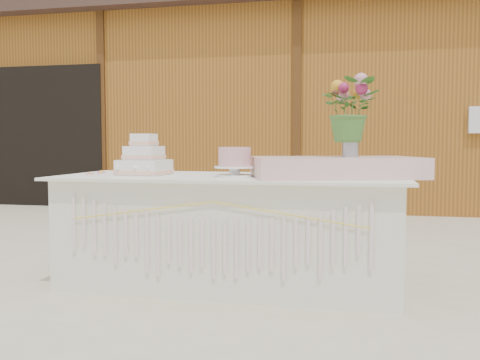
# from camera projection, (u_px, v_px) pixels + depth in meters

# --- Properties ---
(ground) EXTENTS (80.00, 80.00, 0.00)m
(ground) POSITION_uv_depth(u_px,v_px,m) (231.00, 284.00, 3.77)
(ground) COLOR beige
(ground) RESTS_ON ground
(barn) EXTENTS (12.60, 4.60, 3.30)m
(barn) POSITION_uv_depth(u_px,v_px,m) (309.00, 105.00, 9.49)
(barn) COLOR #8F581E
(barn) RESTS_ON ground
(cake_table) EXTENTS (2.40, 1.00, 0.77)m
(cake_table) POSITION_uv_depth(u_px,v_px,m) (231.00, 230.00, 3.74)
(cake_table) COLOR silver
(cake_table) RESTS_ON ground
(wedding_cake) EXTENTS (0.35, 0.35, 0.29)m
(wedding_cake) POSITION_uv_depth(u_px,v_px,m) (144.00, 161.00, 3.82)
(wedding_cake) COLOR white
(wedding_cake) RESTS_ON cake_table
(pink_cake_stand) EXTENTS (0.28, 0.28, 0.20)m
(pink_cake_stand) POSITION_uv_depth(u_px,v_px,m) (235.00, 160.00, 3.60)
(pink_cake_stand) COLOR white
(pink_cake_stand) RESTS_ON cake_table
(satin_runner) EXTENTS (1.21, 0.91, 0.14)m
(satin_runner) POSITION_uv_depth(u_px,v_px,m) (336.00, 167.00, 3.54)
(satin_runner) COLOR beige
(satin_runner) RESTS_ON cake_table
(flower_vase) EXTENTS (0.11, 0.11, 0.15)m
(flower_vase) POSITION_uv_depth(u_px,v_px,m) (350.00, 146.00, 3.53)
(flower_vase) COLOR #A9A9AE
(flower_vase) RESTS_ON satin_runner
(bouquet) EXTENTS (0.39, 0.34, 0.42)m
(bouquet) POSITION_uv_depth(u_px,v_px,m) (351.00, 103.00, 3.51)
(bouquet) COLOR #3E712D
(bouquet) RESTS_ON flower_vase
(loose_flowers) EXTENTS (0.24, 0.34, 0.02)m
(loose_flowers) POSITION_uv_depth(u_px,v_px,m) (96.00, 172.00, 3.99)
(loose_flowers) COLOR pink
(loose_flowers) RESTS_ON cake_table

